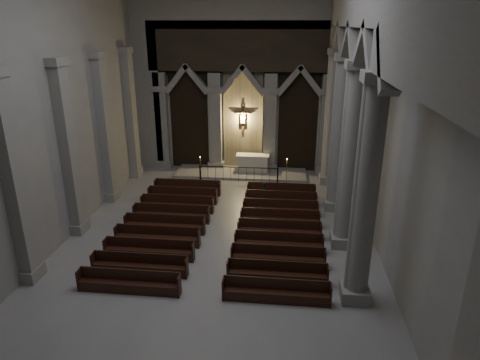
{
  "coord_description": "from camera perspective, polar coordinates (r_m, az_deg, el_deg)",
  "views": [
    {
      "loc": [
        2.81,
        -15.85,
        9.36
      ],
      "look_at": [
        0.76,
        3.0,
        2.37
      ],
      "focal_mm": 32.0,
      "sensor_mm": 36.0,
      "label": 1
    }
  ],
  "objects": [
    {
      "name": "left_pilasters",
      "position": [
        22.26,
        -19.53,
        4.89
      ],
      "size": [
        0.6,
        13.0,
        8.03
      ],
      "color": "gray",
      "rests_on": "ground"
    },
    {
      "name": "sanctuary_wall",
      "position": [
        27.66,
        0.36,
        14.54
      ],
      "size": [
        14.0,
        0.77,
        12.0
      ],
      "color": "gray",
      "rests_on": "ground"
    },
    {
      "name": "right_arcade",
      "position": [
        17.45,
        15.56,
        14.49
      ],
      "size": [
        1.0,
        24.0,
        12.0
      ],
      "color": "gray",
      "rests_on": "ground"
    },
    {
      "name": "candle_stand_right",
      "position": [
        26.75,
        6.2,
        0.58
      ],
      "size": [
        0.26,
        0.26,
        1.53
      ],
      "color": "olive",
      "rests_on": "ground"
    },
    {
      "name": "worshipper",
      "position": [
        23.69,
        3.27,
        -1.66
      ],
      "size": [
        0.45,
        0.35,
        1.08
      ],
      "primitive_type": "imported",
      "rotation": [
        0.0,
        0.0,
        0.27
      ],
      "color": "black",
      "rests_on": "ground"
    },
    {
      "name": "sanctuary_step",
      "position": [
        28.17,
        0.14,
        0.98
      ],
      "size": [
        8.5,
        2.6,
        0.15
      ],
      "primitive_type": "cube",
      "color": "gray",
      "rests_on": "ground"
    },
    {
      "name": "altar_rail",
      "position": [
        26.64,
        -0.19,
        1.14
      ],
      "size": [
        4.96,
        0.09,
        0.97
      ],
      "color": "black",
      "rests_on": "ground"
    },
    {
      "name": "pews",
      "position": [
        20.13,
        -2.51,
        -6.6
      ],
      "size": [
        9.25,
        10.07,
        0.86
      ],
      "color": "black",
      "rests_on": "ground"
    },
    {
      "name": "candle_stand_left",
      "position": [
        27.53,
        -5.27,
        1.1
      ],
      "size": [
        0.23,
        0.23,
        1.38
      ],
      "color": "olive",
      "rests_on": "ground"
    },
    {
      "name": "room",
      "position": [
        16.19,
        -3.94,
        13.96
      ],
      "size": [
        24.0,
        24.1,
        12.0
      ],
      "color": "gray",
      "rests_on": "ground"
    },
    {
      "name": "altar",
      "position": [
        28.2,
        1.7,
        2.33
      ],
      "size": [
        2.15,
        0.86,
        1.09
      ],
      "color": "beige",
      "rests_on": "sanctuary_step"
    }
  ]
}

